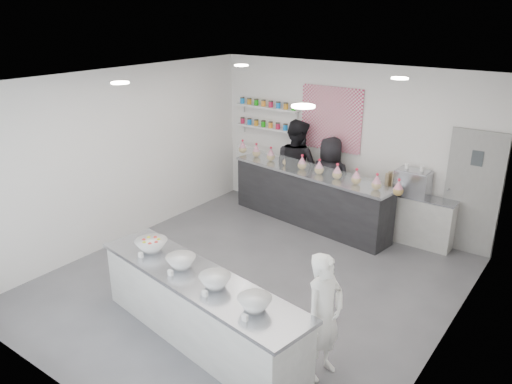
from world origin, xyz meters
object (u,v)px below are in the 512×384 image
at_px(back_bar, 309,198).
at_px(espresso_machine, 413,183).
at_px(woman_prep, 324,317).
at_px(prep_counter, 199,308).
at_px(staff_right, 329,181).
at_px(espresso_ledge, 419,220).
at_px(staff_left, 296,168).

bearing_deg(back_bar, espresso_machine, 19.36).
bearing_deg(espresso_machine, back_bar, -168.71).
xyz_separation_m(back_bar, woman_prep, (2.26, -3.55, 0.23)).
bearing_deg(prep_counter, staff_right, 105.33).
xyz_separation_m(back_bar, staff_right, (0.27, 0.25, 0.32)).
distance_m(espresso_ledge, staff_left, 2.50).
bearing_deg(staff_right, prep_counter, 86.68).
bearing_deg(staff_left, back_bar, 160.68).
relative_size(prep_counter, woman_prep, 2.16).
height_order(back_bar, woman_prep, woman_prep).
distance_m(back_bar, woman_prep, 4.22).
distance_m(prep_counter, staff_left, 4.35).
height_order(prep_counter, woman_prep, woman_prep).
bearing_deg(prep_counter, espresso_ledge, 82.62).
distance_m(woman_prep, staff_left, 4.68).
bearing_deg(espresso_ledge, espresso_machine, 180.00).
xyz_separation_m(prep_counter, staff_left, (-1.19, 4.15, 0.52)).
bearing_deg(staff_left, woman_prep, 134.76).
relative_size(back_bar, staff_left, 1.74).
height_order(espresso_machine, staff_right, staff_right).
bearing_deg(back_bar, staff_right, 50.39).
relative_size(espresso_ledge, staff_right, 0.70).
xyz_separation_m(espresso_ledge, staff_left, (-2.45, -0.11, 0.52)).
distance_m(espresso_ledge, staff_right, 1.76).
height_order(back_bar, staff_right, staff_right).
distance_m(back_bar, espresso_machine, 1.93).
bearing_deg(back_bar, staff_left, 159.60).
bearing_deg(staff_right, woman_prep, 108.01).
bearing_deg(espresso_ledge, prep_counter, -106.44).
xyz_separation_m(espresso_ledge, espresso_machine, (-0.18, 0.00, 0.65)).
relative_size(espresso_ledge, staff_left, 0.61).
bearing_deg(woman_prep, prep_counter, 114.21).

